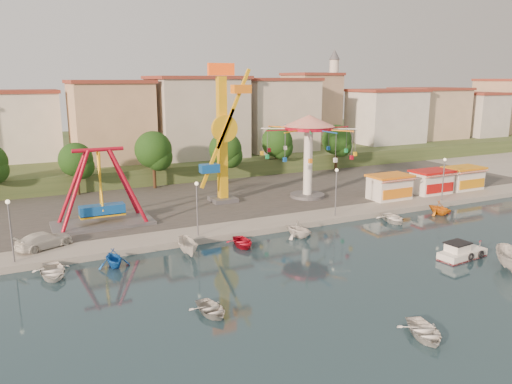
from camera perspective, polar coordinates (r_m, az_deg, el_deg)
ground at (r=41.45m, az=10.34°, el=-9.11°), size 200.00×200.00×0.00m
quay_deck at (r=96.67m, az=-12.11°, el=3.60°), size 200.00×100.00×0.60m
asphalt_pad at (r=66.60m, az=-5.17°, el=-0.00°), size 90.00×28.00×0.01m
hill_terrace at (r=101.30m, az=-12.85°, el=4.66°), size 200.00×60.00×3.00m
pirate_ship_ride at (r=53.14m, az=-17.33°, el=0.35°), size 10.00×5.00×8.00m
kamikaze_tower at (r=59.92m, az=-3.61°, el=6.31°), size 4.88×3.10×16.50m
wave_swinger at (r=62.60m, az=6.03°, el=6.21°), size 11.60×11.60×10.40m
booth_left at (r=64.46m, az=15.01°, el=0.59°), size 5.40×3.78×3.08m
booth_mid at (r=69.28m, az=19.41°, el=1.13°), size 5.40×3.78×3.08m
booth_right at (r=73.52m, az=22.59°, el=1.51°), size 5.40×3.78×3.08m
lamp_post_0 at (r=45.28m, az=-26.19°, el=-4.21°), size 0.14×0.14×5.00m
lamp_post_1 at (r=47.82m, az=-6.73°, el=-2.09°), size 0.14×0.14×5.00m
lamp_post_2 at (r=55.09m, az=9.12°, el=-0.17°), size 0.14×0.14×5.00m
lamp_post_3 at (r=65.54m, az=20.60°, el=1.24°), size 0.14×0.14×5.00m
tree_1 at (r=68.00m, az=-19.90°, el=3.49°), size 4.35×4.35×6.80m
tree_2 at (r=69.28m, az=-11.66°, el=4.75°), size 5.02×5.02×7.85m
tree_3 at (r=71.17m, az=-3.52°, el=4.90°), size 4.68×4.68×7.32m
tree_4 at (r=78.14m, az=2.41°, el=5.77°), size 4.86×4.86×7.60m
tree_5 at (r=81.92m, az=9.20°, el=5.92°), size 4.83×4.83×7.54m
building_1 at (r=82.39m, az=-24.99°, el=6.05°), size 12.33×9.01×8.63m
building_2 at (r=84.21m, az=-16.07°, el=7.76°), size 11.95×9.28×11.23m
building_3 at (r=84.87m, az=-6.38°, el=7.52°), size 12.59×10.50×9.20m
building_4 at (r=93.37m, az=0.74°, el=8.09°), size 10.75×9.23×9.24m
building_5 at (r=98.50m, az=8.24°, el=8.78°), size 12.77×10.96×11.21m
building_6 at (r=104.40m, az=14.14°, el=9.07°), size 8.23×8.98×12.36m
building_7 at (r=116.09m, az=17.03°, el=8.35°), size 11.59×10.93×8.76m
building_8 at (r=121.64m, az=24.05°, el=8.89°), size 12.84×9.28×12.58m
building_9 at (r=134.03m, az=26.82°, el=8.16°), size 12.95×9.17×9.21m
minaret at (r=103.40m, az=8.82°, el=11.14°), size 2.80×2.80×18.00m
cabin_motorboat at (r=47.37m, az=22.40°, el=-6.51°), size 4.82×2.25×1.64m
rowboat_a at (r=34.23m, az=-5.13°, el=-13.22°), size 2.62×3.47×0.68m
rowboat_b at (r=33.00m, az=18.70°, el=-14.88°), size 3.58×4.20×0.74m
skiff at (r=46.01m, az=27.06°, el=-6.92°), size 4.27×4.75×1.80m
van at (r=48.38m, az=-23.06°, el=-5.08°), size 5.34×3.90×1.44m
moored_boat_0 at (r=43.10m, az=-22.25°, el=-8.42°), size 2.91×4.07×0.84m
moored_boat_1 at (r=43.47m, az=-15.98°, el=-7.25°), size 2.75×3.13×1.57m
moored_boat_2 at (r=44.97m, az=-7.75°, el=-6.24°), size 1.74×3.93×1.48m
moored_boat_3 at (r=46.93m, az=-1.57°, el=-5.78°), size 2.98×3.84×0.73m
moored_boat_4 at (r=49.53m, az=4.88°, el=-4.20°), size 3.75×4.04×1.75m
moored_boat_6 at (r=56.69m, az=15.42°, el=-2.91°), size 3.70×4.51×0.82m
moored_boat_7 at (r=61.28m, az=20.25°, el=-1.70°), size 2.97×3.34×1.61m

